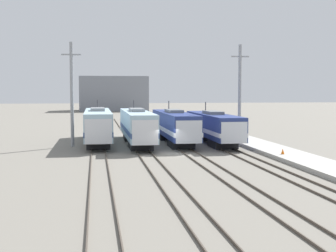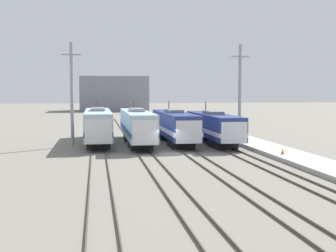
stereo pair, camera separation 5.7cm
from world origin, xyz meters
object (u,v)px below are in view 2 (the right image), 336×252
locomotive_center_right (175,126)px  locomotive_far_right (214,127)px  locomotive_far_left (98,125)px  locomotive_center_left (137,126)px  traffic_cone (283,151)px  catenary_tower_left (72,93)px  catenary_tower_right (240,93)px

locomotive_center_right → locomotive_far_right: bearing=-13.0°
locomotive_far_left → locomotive_center_left: (4.66, -1.32, -0.02)m
locomotive_far_left → traffic_cone: (17.43, -14.99, -1.59)m
locomotive_center_right → traffic_cone: locomotive_center_right is taller
locomotive_far_left → catenary_tower_left: size_ratio=1.56×
locomotive_center_left → locomotive_center_right: size_ratio=1.05×
locomotive_far_left → catenary_tower_right: (17.08, -2.38, 3.90)m
locomotive_far_left → locomotive_center_right: (9.32, -0.97, -0.11)m
traffic_cone → locomotive_far_left: bearing=139.3°
locomotive_center_right → catenary_tower_right: bearing=-10.4°
locomotive_far_left → locomotive_far_right: size_ratio=1.05×
locomotive_center_left → traffic_cone: 18.77m
catenary_tower_left → traffic_cone: catenary_tower_left is taller
locomotive_center_right → locomotive_center_left: bearing=-175.6°
locomotive_far_left → catenary_tower_right: catenary_tower_right is taller
catenary_tower_right → traffic_cone: bearing=-88.4°
locomotive_far_right → catenary_tower_left: (-16.91, -0.34, 4.09)m
catenary_tower_left → catenary_tower_right: bearing=0.0°
locomotive_far_right → locomotive_far_left: bearing=171.7°
locomotive_far_left → locomotive_far_right: locomotive_far_left is taller
locomotive_far_right → catenary_tower_right: size_ratio=1.49×
locomotive_center_right → locomotive_far_left: bearing=174.1°
locomotive_center_right → traffic_cone: bearing=-60.0°
locomotive_center_left → locomotive_center_right: 4.67m
locomotive_center_right → catenary_tower_right: 8.85m
locomotive_center_right → catenary_tower_right: (7.76, -1.42, 4.01)m
locomotive_center_left → traffic_cone: size_ratio=36.08×
locomotive_center_right → catenary_tower_right: size_ratio=1.56×
locomotive_far_right → traffic_cone: (3.45, -12.95, -1.40)m
locomotive_far_right → traffic_cone: size_ratio=32.74×
catenary_tower_right → locomotive_far_right: bearing=173.7°
catenary_tower_left → locomotive_center_left: bearing=8.0°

